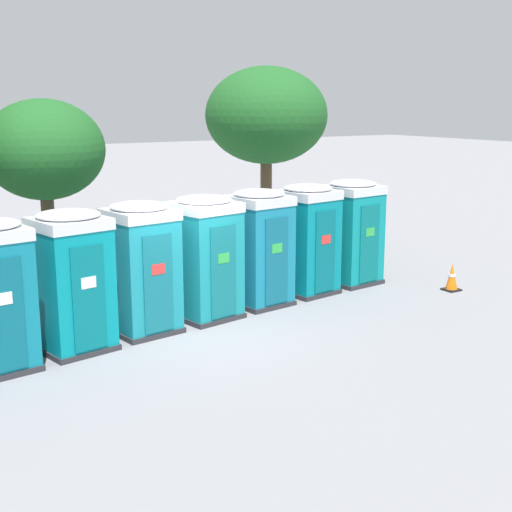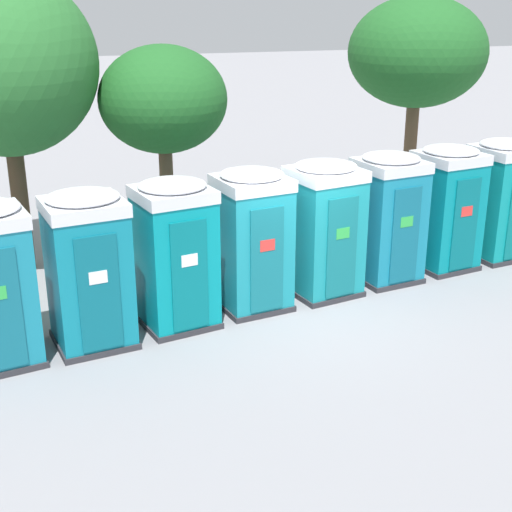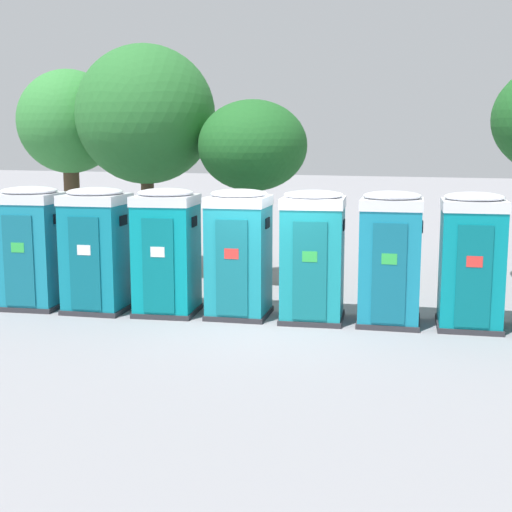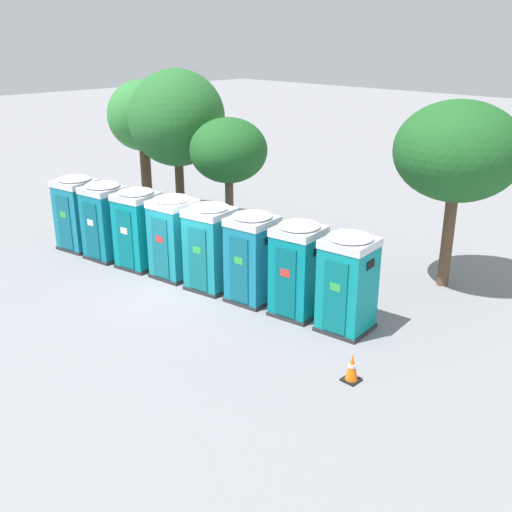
{
  "view_description": "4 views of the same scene",
  "coord_description": "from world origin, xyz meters",
  "px_view_note": "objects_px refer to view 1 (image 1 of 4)",
  "views": [
    {
      "loc": [
        -5.92,
        -12.0,
        4.38
      ],
      "look_at": [
        2.02,
        0.78,
        1.1
      ],
      "focal_mm": 50.0,
      "sensor_mm": 36.0,
      "label": 1
    },
    {
      "loc": [
        -4.52,
        -10.93,
        5.3
      ],
      "look_at": [
        -0.74,
        0.34,
        0.97
      ],
      "focal_mm": 50.0,
      "sensor_mm": 36.0,
      "label": 2
    },
    {
      "loc": [
        4.35,
        -12.54,
        3.44
      ],
      "look_at": [
        -0.45,
        0.38,
        1.23
      ],
      "focal_mm": 50.0,
      "sensor_mm": 36.0,
      "label": 3
    },
    {
      "loc": [
        12.99,
        -9.94,
        7.03
      ],
      "look_at": [
        2.24,
        0.82,
        1.34
      ],
      "focal_mm": 42.0,
      "sensor_mm": 36.0,
      "label": 4
    }
  ],
  "objects_px": {
    "portapotty_4": "(205,257)",
    "traffic_cone": "(452,278)",
    "portapotty_2": "(72,280)",
    "street_tree_2": "(44,151)",
    "street_tree_1": "(266,116)",
    "portapotty_3": "(142,267)",
    "portapotty_7": "(352,231)",
    "portapotty_6": "(307,239)",
    "portapotty_5": "(259,247)"
  },
  "relations": [
    {
      "from": "portapotty_6",
      "to": "street_tree_1",
      "type": "height_order",
      "value": "street_tree_1"
    },
    {
      "from": "portapotty_6",
      "to": "street_tree_2",
      "type": "height_order",
      "value": "street_tree_2"
    },
    {
      "from": "portapotty_3",
      "to": "portapotty_5",
      "type": "distance_m",
      "value": 2.95
    },
    {
      "from": "portapotty_3",
      "to": "portapotty_7",
      "type": "relative_size",
      "value": 1.0
    },
    {
      "from": "portapotty_7",
      "to": "traffic_cone",
      "type": "xyz_separation_m",
      "value": [
        1.55,
        -1.84,
        -0.97
      ]
    },
    {
      "from": "portapotty_3",
      "to": "traffic_cone",
      "type": "relative_size",
      "value": 3.97
    },
    {
      "from": "portapotty_3",
      "to": "street_tree_2",
      "type": "bearing_deg",
      "value": 105.72
    },
    {
      "from": "street_tree_1",
      "to": "portapotty_6",
      "type": "bearing_deg",
      "value": -111.41
    },
    {
      "from": "street_tree_2",
      "to": "portapotty_3",
      "type": "bearing_deg",
      "value": -74.28
    },
    {
      "from": "portapotty_3",
      "to": "portapotty_4",
      "type": "xyz_separation_m",
      "value": [
        1.46,
        0.18,
        -0.0
      ]
    },
    {
      "from": "portapotty_6",
      "to": "portapotty_7",
      "type": "relative_size",
      "value": 1.0
    },
    {
      "from": "street_tree_1",
      "to": "traffic_cone",
      "type": "relative_size",
      "value": 8.38
    },
    {
      "from": "street_tree_2",
      "to": "traffic_cone",
      "type": "height_order",
      "value": "street_tree_2"
    },
    {
      "from": "street_tree_1",
      "to": "street_tree_2",
      "type": "xyz_separation_m",
      "value": [
        -7.01,
        -2.12,
        -0.62
      ]
    },
    {
      "from": "portapotty_5",
      "to": "portapotty_6",
      "type": "distance_m",
      "value": 1.47
    },
    {
      "from": "portapotty_4",
      "to": "street_tree_2",
      "type": "xyz_separation_m",
      "value": [
        -2.33,
        2.89,
        2.05
      ]
    },
    {
      "from": "traffic_cone",
      "to": "portapotty_4",
      "type": "bearing_deg",
      "value": 168.82
    },
    {
      "from": "street_tree_2",
      "to": "street_tree_1",
      "type": "bearing_deg",
      "value": 16.79
    },
    {
      "from": "portapotty_2",
      "to": "portapotty_3",
      "type": "height_order",
      "value": "same"
    },
    {
      "from": "traffic_cone",
      "to": "portapotty_2",
      "type": "bearing_deg",
      "value": 175.49
    },
    {
      "from": "portapotty_6",
      "to": "traffic_cone",
      "type": "distance_m",
      "value": 3.58
    },
    {
      "from": "portapotty_2",
      "to": "portapotty_6",
      "type": "height_order",
      "value": "same"
    },
    {
      "from": "portapotty_7",
      "to": "portapotty_5",
      "type": "bearing_deg",
      "value": -171.91
    },
    {
      "from": "portapotty_5",
      "to": "portapotty_4",
      "type": "bearing_deg",
      "value": -170.24
    },
    {
      "from": "portapotty_2",
      "to": "street_tree_2",
      "type": "relative_size",
      "value": 0.57
    },
    {
      "from": "street_tree_1",
      "to": "traffic_cone",
      "type": "distance_m",
      "value": 7.28
    },
    {
      "from": "portapotty_2",
      "to": "portapotty_5",
      "type": "relative_size",
      "value": 1.0
    },
    {
      "from": "street_tree_1",
      "to": "traffic_cone",
      "type": "xyz_separation_m",
      "value": [
        1.24,
        -6.18,
        -3.64
      ]
    },
    {
      "from": "portapotty_2",
      "to": "portapotty_4",
      "type": "bearing_deg",
      "value": 9.25
    },
    {
      "from": "portapotty_5",
      "to": "street_tree_1",
      "type": "height_order",
      "value": "street_tree_1"
    },
    {
      "from": "portapotty_7",
      "to": "street_tree_1",
      "type": "height_order",
      "value": "street_tree_1"
    },
    {
      "from": "street_tree_2",
      "to": "portapotty_2",
      "type": "bearing_deg",
      "value": -99.75
    },
    {
      "from": "portapotty_6",
      "to": "traffic_cone",
      "type": "relative_size",
      "value": 3.97
    },
    {
      "from": "portapotty_2",
      "to": "street_tree_1",
      "type": "bearing_deg",
      "value": 35.85
    },
    {
      "from": "portapotty_2",
      "to": "street_tree_1",
      "type": "height_order",
      "value": "street_tree_1"
    },
    {
      "from": "portapotty_2",
      "to": "traffic_cone",
      "type": "relative_size",
      "value": 3.97
    },
    {
      "from": "portapotty_2",
      "to": "street_tree_1",
      "type": "xyz_separation_m",
      "value": [
        7.59,
        5.48,
        2.67
      ]
    },
    {
      "from": "portapotty_4",
      "to": "traffic_cone",
      "type": "height_order",
      "value": "portapotty_4"
    },
    {
      "from": "portapotty_2",
      "to": "street_tree_2",
      "type": "bearing_deg",
      "value": 80.25
    },
    {
      "from": "portapotty_4",
      "to": "portapotty_7",
      "type": "height_order",
      "value": "same"
    },
    {
      "from": "street_tree_2",
      "to": "portapotty_4",
      "type": "bearing_deg",
      "value": -51.17
    },
    {
      "from": "portapotty_5",
      "to": "street_tree_2",
      "type": "height_order",
      "value": "street_tree_2"
    },
    {
      "from": "portapotty_5",
      "to": "street_tree_1",
      "type": "relative_size",
      "value": 0.47
    },
    {
      "from": "street_tree_1",
      "to": "portapotty_5",
      "type": "bearing_deg",
      "value": -124.15
    },
    {
      "from": "portapotty_3",
      "to": "street_tree_2",
      "type": "relative_size",
      "value": 0.57
    },
    {
      "from": "portapotty_5",
      "to": "traffic_cone",
      "type": "bearing_deg",
      "value": -17.62
    },
    {
      "from": "portapotty_4",
      "to": "traffic_cone",
      "type": "distance_m",
      "value": 6.12
    },
    {
      "from": "portapotty_3",
      "to": "portapotty_4",
      "type": "relative_size",
      "value": 1.0
    },
    {
      "from": "portapotty_2",
      "to": "traffic_cone",
      "type": "height_order",
      "value": "portapotty_2"
    },
    {
      "from": "portapotty_3",
      "to": "portapotty_5",
      "type": "bearing_deg",
      "value": 8.44
    }
  ]
}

